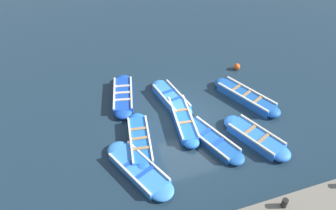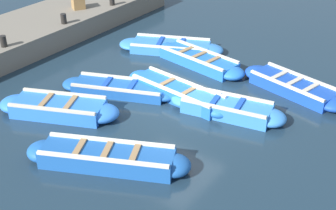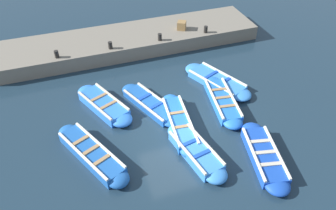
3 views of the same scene
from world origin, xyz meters
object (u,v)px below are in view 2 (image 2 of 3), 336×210
at_px(boat_broadside, 178,92).
at_px(boat_far_corner, 107,158).
at_px(boat_mid_row, 294,87).
at_px(boat_stern_in, 199,60).
at_px(boat_outer_right, 171,47).
at_px(bollard_south, 112,1).
at_px(boat_tucked, 119,89).
at_px(wooden_crate, 78,3).
at_px(bollard_mid_north, 3,41).
at_px(bollard_mid_south, 64,19).
at_px(boat_drifting, 227,108).
at_px(boat_near_quay, 59,108).

relative_size(boat_broadside, boat_far_corner, 0.98).
height_order(boat_mid_row, boat_stern_in, boat_stern_in).
xyz_separation_m(boat_far_corner, boat_outer_right, (-2.57, 6.06, -0.05)).
height_order(boat_outer_right, bollard_south, bollard_south).
bearing_deg(boat_stern_in, boat_tucked, -105.81).
xyz_separation_m(boat_mid_row, boat_far_corner, (-2.02, -5.69, 0.03)).
distance_m(boat_broadside, wooden_crate, 6.77).
relative_size(boat_broadside, bollard_mid_north, 10.38).
distance_m(boat_mid_row, boat_outer_right, 4.61).
bearing_deg(bollard_mid_south, wooden_crate, 117.28).
xyz_separation_m(boat_drifting, boat_outer_right, (-3.64, 2.56, -0.03)).
height_order(boat_stern_in, bollard_south, bollard_south).
bearing_deg(bollard_mid_north, boat_broadside, 15.49).
xyz_separation_m(boat_outer_right, boat_tucked, (0.56, -3.33, -0.00)).
bearing_deg(boat_drifting, bollard_south, 153.78).
bearing_deg(boat_near_quay, boat_stern_in, 74.21).
bearing_deg(boat_drifting, boat_outer_right, 144.84).
distance_m(boat_tucked, bollard_mid_south, 4.41).
height_order(boat_mid_row, bollard_mid_north, bollard_mid_north).
bearing_deg(boat_near_quay, bollard_mid_north, 163.22).
relative_size(boat_mid_row, boat_stern_in, 0.98).
xyz_separation_m(boat_drifting, wooden_crate, (-7.82, 2.42, 0.77)).
bearing_deg(boat_mid_row, boat_tucked, -143.77).
bearing_deg(wooden_crate, bollard_mid_north, -79.27).
relative_size(boat_far_corner, wooden_crate, 8.55).
bearing_deg(boat_near_quay, wooden_crate, 130.03).
bearing_deg(boat_outer_right, boat_broadside, -51.33).
distance_m(boat_broadside, boat_stern_in, 2.29).
relative_size(boat_mid_row, boat_near_quay, 1.03).
bearing_deg(boat_drifting, boat_stern_in, 136.29).
xyz_separation_m(bollard_mid_south, wooden_crate, (-0.75, 1.46, 0.04)).
relative_size(boat_near_quay, boat_outer_right, 0.91).
height_order(boat_stern_in, bollard_mid_south, bollard_mid_south).
xyz_separation_m(boat_mid_row, boat_drifting, (-0.95, -2.19, 0.01)).
distance_m(boat_broadside, bollard_mid_south, 5.64).
distance_m(boat_far_corner, boat_tucked, 3.39).
xyz_separation_m(boat_far_corner, boat_drifting, (1.07, 3.50, -0.02)).
relative_size(boat_broadside, boat_near_quay, 1.08).
xyz_separation_m(boat_near_quay, boat_drifting, (3.60, 2.60, -0.01)).
distance_m(boat_broadside, boat_tucked, 1.69).
height_order(boat_near_quay, boat_tucked, boat_near_quay).
xyz_separation_m(boat_outer_right, bollard_mid_north, (-3.43, -4.12, 0.76)).
bearing_deg(wooden_crate, boat_stern_in, -2.77).
bearing_deg(bollard_south, boat_far_corner, -49.34).
distance_m(boat_near_quay, boat_stern_in, 4.94).
height_order(boat_drifting, bollard_mid_north, bollard_mid_north).
bearing_deg(bollard_south, bollard_mid_north, -90.00).
relative_size(boat_mid_row, boat_tucked, 1.00).
height_order(boat_near_quay, bollard_south, bollard_south).
height_order(boat_drifting, boat_tucked, boat_drifting).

